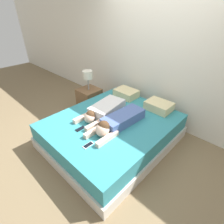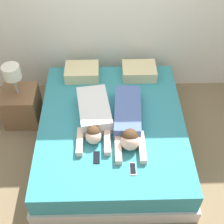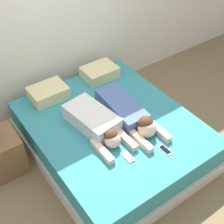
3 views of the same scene
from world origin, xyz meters
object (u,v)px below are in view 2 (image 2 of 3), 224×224
Objects in this scene: bed at (112,134)px; person_left at (94,115)px; pillow_head_right at (139,71)px; nightstand at (21,104)px; pillow_head_left at (82,72)px; cell_phone_right at (133,169)px; person_right at (128,121)px; cell_phone_left at (97,157)px.

person_left is at bearing 178.01° from bed.
nightstand is at bearing -168.07° from pillow_head_right.
pillow_head_left is 1.61m from cell_phone_right.
nightstand is (-1.38, 0.57, -0.27)m from person_right.
cell_phone_left is 0.17× the size of nightstand.
person_right is (0.39, -0.09, -0.00)m from person_left.
pillow_head_left is 0.49× the size of nightstand.
cell_phone_right is (-0.19, -1.50, -0.07)m from pillow_head_right.
bed is at bearing 106.36° from cell_phone_right.
nightstand is at bearing 153.84° from person_left.
pillow_head_right reaches higher than cell_phone_right.
person_left is at bearing 93.65° from cell_phone_left.
pillow_head_left is 0.91m from nightstand.
person_right reaches higher than pillow_head_left.
person_left is 1.13m from nightstand.
cell_phone_right is at bearing -68.76° from pillow_head_left.
pillow_head_right is 2.85× the size of cell_phone_right.
person_left is at bearing 120.87° from cell_phone_right.
pillow_head_left is 1.36m from cell_phone_left.
cell_phone_left is (-0.18, -0.52, 0.24)m from bed.
bed is at bearing 71.48° from cell_phone_left.
bed is at bearing -1.99° from person_left.
cell_phone_left is at bearing -86.35° from person_left.
cell_phone_left and cell_phone_right have the same top height.
nightstand is (-1.02, 1.01, -0.18)m from cell_phone_left.
cell_phone_right is (0.41, -0.68, -0.09)m from person_left.
pillow_head_left reaches higher than cell_phone_left.
person_right is 6.80× the size of cell_phone_left.
person_left reaches higher than pillow_head_right.
bed is 13.39× the size of cell_phone_right.
cell_phone_right is at bearing -59.13° from person_left.
bed is 1.29m from nightstand.
pillow_head_left is at bearing 111.24° from cell_phone_right.
pillow_head_left is 0.42× the size of person_right.
pillow_head_right is 0.49× the size of nightstand.
cell_phone_left is (-0.56, -1.35, -0.07)m from pillow_head_right.
person_left is 0.54m from cell_phone_left.
cell_phone_right is (0.58, -1.50, -0.07)m from pillow_head_left.
nightstand reaches higher than pillow_head_right.
person_right reaches higher than bed.
pillow_head_left is at bearing 180.00° from pillow_head_right.
pillow_head_left is at bearing 102.08° from person_left.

